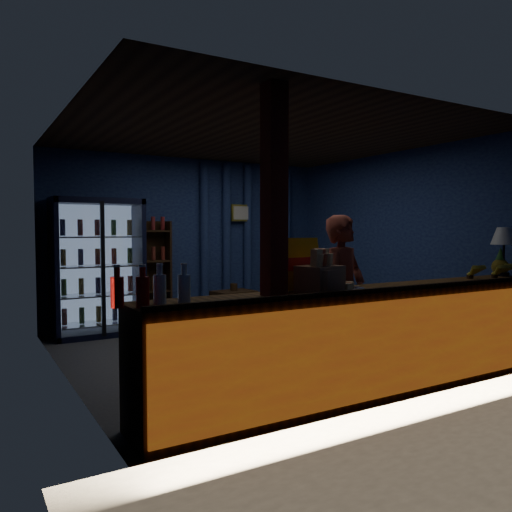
{
  "coord_description": "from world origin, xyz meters",
  "views": [
    {
      "loc": [
        -3.15,
        -5.19,
        1.47
      ],
      "look_at": [
        -0.21,
        -0.2,
        1.16
      ],
      "focal_mm": 35.0,
      "sensor_mm": 36.0,
      "label": 1
    }
  ],
  "objects_px": {
    "table_lamp": "(504,238)",
    "pastry_tray": "(340,288)",
    "shopkeeper": "(344,295)",
    "green_chair": "(314,300)"
  },
  "relations": [
    {
      "from": "pastry_tray",
      "to": "table_lamp",
      "type": "xyz_separation_m",
      "value": [
        2.43,
        0.09,
        0.4
      ]
    },
    {
      "from": "pastry_tray",
      "to": "table_lamp",
      "type": "bearing_deg",
      "value": 2.09
    },
    {
      "from": "shopkeeper",
      "to": "table_lamp",
      "type": "bearing_deg",
      "value": -35.56
    },
    {
      "from": "green_chair",
      "to": "table_lamp",
      "type": "bearing_deg",
      "value": 66.92
    },
    {
      "from": "shopkeeper",
      "to": "table_lamp",
      "type": "height_order",
      "value": "shopkeeper"
    },
    {
      "from": "pastry_tray",
      "to": "shopkeeper",
      "type": "bearing_deg",
      "value": 47.16
    },
    {
      "from": "shopkeeper",
      "to": "green_chair",
      "type": "xyz_separation_m",
      "value": [
        1.62,
        2.64,
        -0.49
      ]
    },
    {
      "from": "shopkeeper",
      "to": "table_lamp",
      "type": "relative_size",
      "value": 2.96
    },
    {
      "from": "table_lamp",
      "to": "pastry_tray",
      "type": "bearing_deg",
      "value": -177.91
    },
    {
      "from": "shopkeeper",
      "to": "green_chair",
      "type": "bearing_deg",
      "value": 37.51
    }
  ]
}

